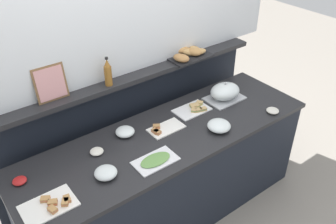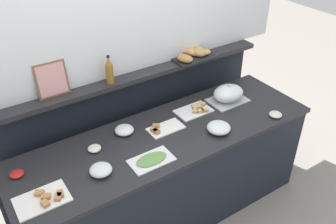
{
  "view_description": "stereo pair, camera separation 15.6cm",
  "coord_description": "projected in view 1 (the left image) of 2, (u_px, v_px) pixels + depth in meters",
  "views": [
    {
      "loc": [
        -1.38,
        -1.82,
        2.6
      ],
      "look_at": [
        0.07,
        0.1,
        1.01
      ],
      "focal_mm": 38.96,
      "sensor_mm": 36.0,
      "label": 1
    },
    {
      "loc": [
        -1.25,
        -1.91,
        2.6
      ],
      "look_at": [
        0.07,
        0.1,
        1.01
      ],
      "focal_mm": 38.96,
      "sensor_mm": 36.0,
      "label": 2
    }
  ],
  "objects": [
    {
      "name": "buffet_counter",
      "position": [
        168.0,
        176.0,
        3.09
      ],
      "size": [
        2.48,
        0.76,
        0.89
      ],
      "color": "black",
      "rests_on": "ground_plane"
    },
    {
      "name": "framed_picture",
      "position": [
        51.0,
        83.0,
        2.61
      ],
      "size": [
        0.23,
        0.06,
        0.26
      ],
      "color": "brown",
      "rests_on": "back_ledge_unit"
    },
    {
      "name": "bread_basket",
      "position": [
        190.0,
        53.0,
        3.26
      ],
      "size": [
        0.41,
        0.28,
        0.08
      ],
      "color": "black",
      "rests_on": "back_ledge_unit"
    },
    {
      "name": "back_ledge_unit",
      "position": [
        132.0,
        127.0,
        3.36
      ],
      "size": [
        2.54,
        0.22,
        1.2
      ],
      "color": "black",
      "rests_on": "ground_plane"
    },
    {
      "name": "glass_bowl_small",
      "position": [
        125.0,
        132.0,
        2.83
      ],
      "size": [
        0.15,
        0.15,
        0.06
      ],
      "color": "silver",
      "rests_on": "buffet_counter"
    },
    {
      "name": "sandwich_platter_rear",
      "position": [
        51.0,
        205.0,
        2.23
      ],
      "size": [
        0.33,
        0.22,
        0.04
      ],
      "color": "white",
      "rests_on": "buffet_counter"
    },
    {
      "name": "glass_bowl_medium",
      "position": [
        219.0,
        126.0,
        2.88
      ],
      "size": [
        0.19,
        0.19,
        0.07
      ],
      "color": "silver",
      "rests_on": "buffet_counter"
    },
    {
      "name": "serving_cloche",
      "position": [
        225.0,
        92.0,
        3.25
      ],
      "size": [
        0.34,
        0.24,
        0.17
      ],
      "color": "#B7BABF",
      "rests_on": "buffet_counter"
    },
    {
      "name": "ground_plane",
      "position": [
        133.0,
        175.0,
        3.74
      ],
      "size": [
        12.0,
        12.0,
        0.0
      ],
      "primitive_type": "plane",
      "color": "gray"
    },
    {
      "name": "condiment_bowl_teal",
      "position": [
        273.0,
        111.0,
        3.09
      ],
      "size": [
        0.11,
        0.11,
        0.04
      ],
      "primitive_type": "ellipsoid",
      "color": "silver",
      "rests_on": "buffet_counter"
    },
    {
      "name": "condiment_bowl_red",
      "position": [
        97.0,
        151.0,
        2.65
      ],
      "size": [
        0.1,
        0.1,
        0.03
      ],
      "primitive_type": "ellipsoid",
      "color": "silver",
      "rests_on": "buffet_counter"
    },
    {
      "name": "sandwich_platter_front",
      "position": [
        194.0,
        109.0,
        3.13
      ],
      "size": [
        0.31,
        0.2,
        0.04
      ],
      "color": "white",
      "rests_on": "buffet_counter"
    },
    {
      "name": "glass_bowl_large",
      "position": [
        106.0,
        173.0,
        2.44
      ],
      "size": [
        0.16,
        0.16,
        0.06
      ],
      "color": "silver",
      "rests_on": "buffet_counter"
    },
    {
      "name": "cold_cuts_platter",
      "position": [
        155.0,
        160.0,
        2.57
      ],
      "size": [
        0.32,
        0.19,
        0.02
      ],
      "color": "silver",
      "rests_on": "buffet_counter"
    },
    {
      "name": "vinegar_bottle_amber",
      "position": [
        108.0,
        73.0,
        2.8
      ],
      "size": [
        0.06,
        0.06,
        0.24
      ],
      "color": "#8E5B23",
      "rests_on": "back_ledge_unit"
    },
    {
      "name": "condiment_bowl_cream",
      "position": [
        20.0,
        181.0,
        2.4
      ],
      "size": [
        0.09,
        0.09,
        0.03
      ],
      "primitive_type": "ellipsoid",
      "color": "red",
      "rests_on": "buffet_counter"
    },
    {
      "name": "sandwich_platter_side",
      "position": [
        164.0,
        129.0,
        2.89
      ],
      "size": [
        0.29,
        0.16,
        0.04
      ],
      "color": "white",
      "rests_on": "buffet_counter"
    }
  ]
}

